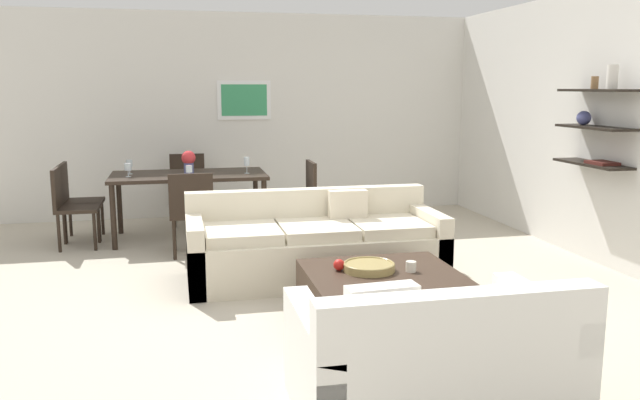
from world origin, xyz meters
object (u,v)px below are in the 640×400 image
loveseat_white (431,360)px  dining_chair_right_near (302,194)px  sofa_beige (315,247)px  coffee_table (383,298)px  candle_jar (411,266)px  dining_chair_left_near (69,202)px  dining_chair_head (188,184)px  wine_glass_right_near (247,162)px  wine_glass_left_near (128,167)px  dining_table (189,180)px  centerpiece_vase (189,161)px  dining_chair_left_far (75,196)px  wine_glass_foot (189,169)px  wine_glass_head (188,160)px  apple_on_coffee_table (339,265)px  dining_chair_foot (191,209)px  decorative_bowl (369,266)px  wine_glass_left_far (129,164)px

loveseat_white → dining_chair_right_near: 4.24m
sofa_beige → coffee_table: sofa_beige is taller
candle_jar → dining_chair_left_near: 4.05m
dining_chair_head → wine_glass_right_near: wine_glass_right_near is taller
candle_jar → wine_glass_left_near: bearing=126.3°
dining_table → wine_glass_left_near: (-0.66, -0.11, 0.18)m
centerpiece_vase → coffee_table: bearing=-66.8°
sofa_beige → dining_chair_left_near: size_ratio=2.60×
dining_table → wine_glass_left_near: wine_glass_left_near is taller
sofa_beige → dining_chair_right_near: size_ratio=2.60×
candle_jar → wine_glass_left_near: size_ratio=0.52×
sofa_beige → dining_chair_left_far: 3.16m
dining_chair_right_near → centerpiece_vase: size_ratio=3.32×
wine_glass_foot → centerpiece_vase: size_ratio=0.54×
candle_jar → dining_table: (-1.54, 3.11, 0.26)m
dining_chair_left_far → wine_glass_head: size_ratio=5.30×
dining_table → loveseat_white: bearing=-75.3°
candle_jar → dining_chair_left_far: bearing=130.4°
wine_glass_left_near → centerpiece_vase: size_ratio=0.57×
loveseat_white → apple_on_coffee_table: 1.49m
dining_chair_foot → wine_glass_head: size_ratio=5.30×
decorative_bowl → candle_jar: size_ratio=4.97×
sofa_beige → coffee_table: (0.25, -1.22, -0.10)m
loveseat_white → wine_glass_left_near: wine_glass_left_near is taller
dining_chair_head → decorative_bowl: bearing=-72.3°
decorative_bowl → candle_jar: candle_jar is taller
wine_glass_head → wine_glass_left_near: 0.84m
dining_chair_head → dining_chair_foot: same height
coffee_table → wine_glass_left_near: bearing=123.7°
dining_chair_right_near → candle_jar: bearing=-84.8°
dining_table → dining_chair_foot: bearing=-90.0°
apple_on_coffee_table → dining_chair_head: bearing=105.0°
dining_chair_head → wine_glass_left_far: (-0.66, -0.76, 0.36)m
dining_table → apple_on_coffee_table: bearing=-70.9°
coffee_table → wine_glass_right_near: (-0.68, 2.99, 0.69)m
dining_table → wine_glass_left_far: wine_glass_left_far is taller
dining_chair_left_far → wine_glass_foot: bearing=-25.5°
sofa_beige → dining_chair_foot: bearing=136.8°
dining_chair_left_near → decorative_bowl: bearing=-48.1°
dining_chair_foot → dining_chair_left_near: bearing=152.7°
dining_chair_head → wine_glass_left_near: 1.23m
wine_glass_head → dining_chair_foot: bearing=-90.0°
dining_chair_foot → centerpiece_vase: (0.00, 0.87, 0.40)m
decorative_bowl → wine_glass_head: wine_glass_head is taller
dining_chair_head → dining_chair_foot: (0.00, -1.74, 0.00)m
candle_jar → dining_chair_head: dining_chair_head is taller
apple_on_coffee_table → dining_chair_foot: bearing=116.1°
dining_chair_left_near → dining_chair_foot: size_ratio=1.00×
dining_chair_head → centerpiece_vase: (0.00, -0.87, 0.40)m
apple_on_coffee_table → dining_table: 3.15m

